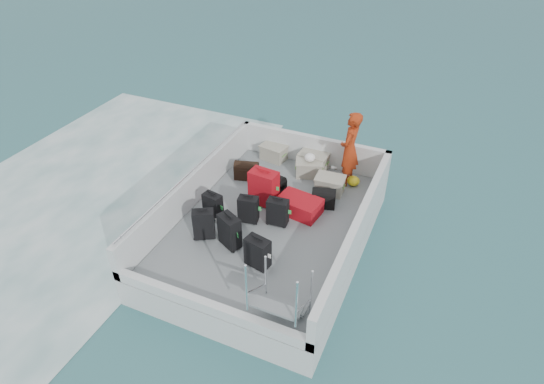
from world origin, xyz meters
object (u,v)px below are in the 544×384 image
(suitcase_1, at_px, (213,206))
(passenger, at_px, (350,149))
(crate_3, at_px, (330,185))
(suitcase_6, at_px, (258,253))
(suitcase_3, at_px, (230,231))
(crate_0, at_px, (274,153))
(suitcase_5, at_px, (264,188))
(crate_2, at_px, (309,169))
(crate_1, at_px, (314,161))
(suitcase_7, at_px, (278,212))
(suitcase_0, at_px, (204,225))
(suitcase_8, at_px, (299,206))
(suitcase_4, at_px, (248,210))

(suitcase_1, relative_size, passenger, 0.33)
(crate_3, bearing_deg, suitcase_6, -99.88)
(suitcase_3, bearing_deg, crate_0, 125.76)
(suitcase_5, distance_m, crate_2, 1.49)
(crate_1, xyz_separation_m, crate_2, (0.00, -0.31, -0.02))
(suitcase_7, xyz_separation_m, crate_0, (-1.05, 2.20, -0.11))
(suitcase_6, height_order, suitcase_7, suitcase_6)
(suitcase_7, relative_size, passenger, 0.34)
(suitcase_3, height_order, crate_2, suitcase_3)
(suitcase_0, distance_m, suitcase_6, 1.27)
(crate_1, xyz_separation_m, passenger, (0.86, -0.25, 0.66))
(suitcase_8, height_order, passenger, passenger)
(passenger, bearing_deg, crate_0, -94.17)
(suitcase_1, distance_m, suitcase_7, 1.29)
(suitcase_4, distance_m, suitcase_7, 0.58)
(suitcase_5, distance_m, suitcase_7, 0.73)
(suitcase_0, relative_size, suitcase_6, 1.04)
(crate_3, bearing_deg, suitcase_5, -140.01)
(suitcase_6, xyz_separation_m, crate_3, (0.46, 2.64, -0.12))
(suitcase_4, relative_size, suitcase_5, 0.74)
(crate_0, bearing_deg, crate_2, -17.26)
(suitcase_3, relative_size, suitcase_8, 0.78)
(crate_0, xyz_separation_m, crate_1, (1.01, 0.00, 0.02))
(suitcase_0, bearing_deg, suitcase_8, 16.45)
(suitcase_1, distance_m, suitcase_6, 1.62)
(suitcase_8, xyz_separation_m, crate_2, (-0.29, 1.38, 0.01))
(suitcase_3, xyz_separation_m, crate_1, (0.52, 3.13, -0.14))
(suitcase_3, xyz_separation_m, suitcase_7, (0.56, 0.92, -0.04))
(suitcase_0, height_order, crate_1, suitcase_0)
(suitcase_1, height_order, crate_0, suitcase_1)
(crate_3, xyz_separation_m, passenger, (0.22, 0.51, 0.67))
(suitcase_8, height_order, crate_1, crate_1)
(suitcase_1, xyz_separation_m, suitcase_7, (1.24, 0.34, 0.00))
(crate_3, height_order, passenger, passenger)
(suitcase_7, xyz_separation_m, passenger, (0.82, 1.95, 0.56))
(suitcase_8, bearing_deg, suitcase_0, 145.50)
(passenger, bearing_deg, suitcase_4, -29.69)
(crate_1, bearing_deg, suitcase_0, -108.82)
(suitcase_0, bearing_deg, crate_2, 39.02)
(suitcase_5, distance_m, crate_1, 1.78)
(crate_0, distance_m, passenger, 2.00)
(suitcase_1, bearing_deg, passenger, 59.22)
(suitcase_7, distance_m, suitcase_8, 0.58)
(suitcase_1, height_order, suitcase_7, suitcase_7)
(suitcase_4, bearing_deg, suitcase_8, 29.15)
(crate_0, xyz_separation_m, passenger, (1.87, -0.25, 0.67))
(suitcase_6, distance_m, suitcase_7, 1.21)
(crate_1, bearing_deg, suitcase_3, -99.47)
(suitcase_6, bearing_deg, suitcase_1, 160.35)
(crate_0, bearing_deg, passenger, -7.56)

